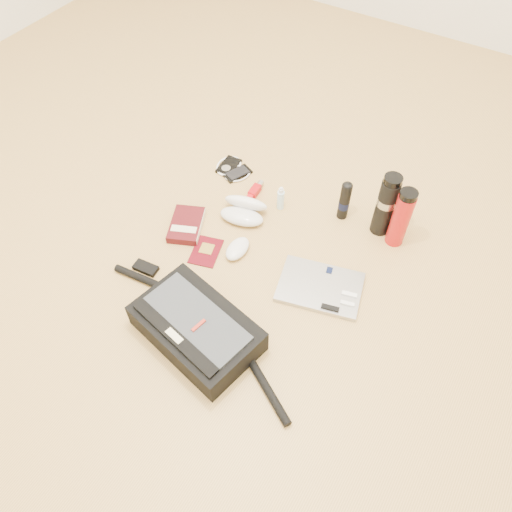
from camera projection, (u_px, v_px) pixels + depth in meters
name	position (u px, v px, depth m)	size (l,w,h in m)	color
ground	(240.00, 281.00, 1.76)	(4.00, 4.00, 0.00)	tan
messenger_bag	(196.00, 328.00, 1.58)	(0.81, 0.32, 0.11)	black
laptop	(320.00, 287.00, 1.73)	(0.32, 0.26, 0.03)	#A1A1A3
book	(187.00, 225.00, 1.90)	(0.18, 0.21, 0.03)	#410B0F
passport	(206.00, 251.00, 1.84)	(0.13, 0.16, 0.01)	#4C040D
mouse	(237.00, 249.00, 1.82)	(0.07, 0.12, 0.04)	silver
sunglasses_case	(244.00, 210.00, 1.92)	(0.20, 0.18, 0.10)	silver
ipod	(229.00, 166.00, 2.12)	(0.11, 0.12, 0.01)	black
phone	(238.00, 173.00, 2.09)	(0.12, 0.13, 0.01)	black
inhaler	(255.00, 190.00, 2.01)	(0.04, 0.11, 0.03)	#A10D11
spray_bottle	(281.00, 199.00, 1.94)	(0.03, 0.03, 0.11)	#B8E2F6
aerosol_can	(345.00, 200.00, 1.88)	(0.05, 0.05, 0.17)	black
thermos_black	(386.00, 205.00, 1.80)	(0.09, 0.09, 0.27)	black
thermos_red	(401.00, 218.00, 1.77)	(0.08, 0.08, 0.25)	#A81415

